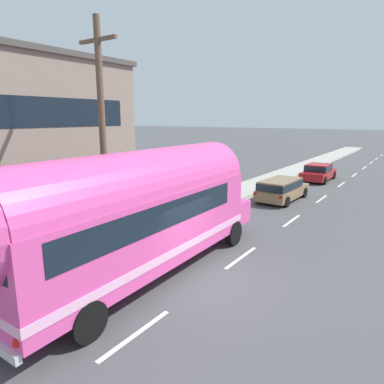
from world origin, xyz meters
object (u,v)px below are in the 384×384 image
object	(u,v)px
utility_pole	(103,136)
painted_bus	(131,212)
car_second	(318,172)
car_lead	(281,188)

from	to	relation	value
utility_pole	painted_bus	distance (m)	3.59
painted_bus	car_second	xyz separation A→B (m)	(-0.03, 21.60, -1.56)
utility_pole	painted_bus	world-z (taller)	utility_pole
utility_pole	painted_bus	size ratio (longest dim) A/B	0.71
utility_pole	painted_bus	xyz separation A→B (m)	(2.58, -1.31, -2.12)
car_lead	car_second	distance (m)	8.48
utility_pole	car_lead	xyz separation A→B (m)	(2.54, 11.82, -3.63)
car_second	painted_bus	bearing A→B (deg)	-89.93
utility_pole	car_second	size ratio (longest dim) A/B	1.86
utility_pole	car_second	distance (m)	20.78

